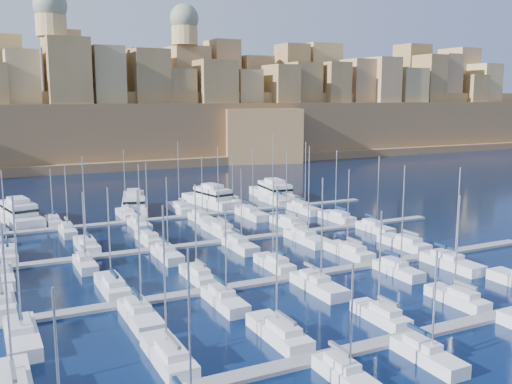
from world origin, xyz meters
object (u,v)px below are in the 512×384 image
sailboat_2 (279,332)px  motor_yacht_c (211,198)px  motor_yacht_b (134,205)px  sailboat_4 (457,298)px  motor_yacht_d (274,192)px  motor_yacht_a (18,214)px

sailboat_2 → motor_yacht_c: 73.19m
motor_yacht_b → sailboat_4: bearing=-73.9°
sailboat_2 → motor_yacht_b: size_ratio=0.91×
sailboat_2 → sailboat_4: bearing=-1.4°
motor_yacht_b → motor_yacht_c: (17.65, 0.21, 0.00)m
motor_yacht_d → motor_yacht_b: bearing=-178.4°
motor_yacht_c → motor_yacht_d: size_ratio=0.93×
sailboat_2 → motor_yacht_a: (-19.34, 70.55, 0.96)m
sailboat_2 → motor_yacht_d: sailboat_2 is taller
sailboat_4 → motor_yacht_a: sailboat_4 is taller
sailboat_4 → motor_yacht_b: bearing=106.1°
motor_yacht_a → motor_yacht_d: same height
sailboat_2 → motor_yacht_d: bearing=62.2°
sailboat_4 → motor_yacht_d: bearing=79.1°
sailboat_4 → motor_yacht_c: size_ratio=0.75×
sailboat_4 → motor_yacht_b: 73.35m
motor_yacht_a → sailboat_2: bearing=-74.7°
sailboat_4 → motor_yacht_a: 83.12m
sailboat_2 → motor_yacht_b: (3.32, 69.90, 0.96)m
sailboat_4 → sailboat_2: bearing=178.6°
motor_yacht_c → sailboat_2: bearing=-106.7°
sailboat_4 → motor_yacht_d: size_ratio=0.69×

